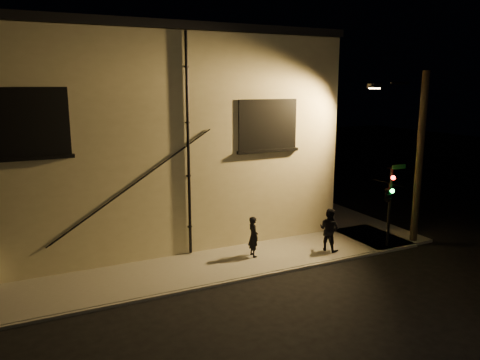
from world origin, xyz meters
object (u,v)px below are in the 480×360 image
pedestrian_b (329,229)px  streetlamp_pole (417,154)px  traffic_signal (389,193)px  pedestrian_a (253,236)px

pedestrian_b → streetlamp_pole: bearing=-122.0°
pedestrian_b → streetlamp_pole: (3.87, -0.49, 2.81)m
traffic_signal → streetlamp_pole: bearing=7.8°
streetlamp_pole → traffic_signal: bearing=-172.2°
streetlamp_pole → pedestrian_a: bearing=169.9°
traffic_signal → streetlamp_pole: size_ratio=0.47×
pedestrian_b → traffic_signal: traffic_signal is taller
traffic_signal → pedestrian_a: bearing=164.8°
pedestrian_a → pedestrian_b: (2.99, -0.72, 0.07)m
pedestrian_a → pedestrian_b: size_ratio=0.92×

